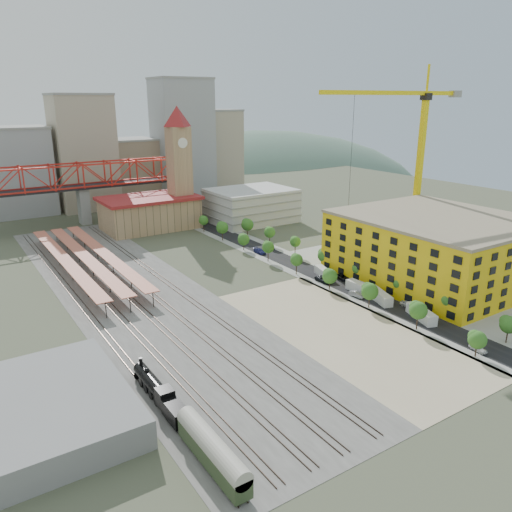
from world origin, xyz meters
TOP-DOWN VIEW (x-y plane):
  - ground at (0.00, 0.00)m, footprint 400.00×400.00m
  - ballast_strip at (-36.00, 17.50)m, footprint 36.00×165.00m
  - dirt_lot at (-4.00, -31.50)m, footprint 28.00×67.00m
  - street_asphalt at (16.00, 15.00)m, footprint 12.00×170.00m
  - sidewalk_west at (10.50, 15.00)m, footprint 3.00×170.00m
  - sidewalk_east at (21.50, 15.00)m, footprint 3.00×170.00m
  - construction_pad at (45.00, -20.00)m, footprint 50.00×90.00m
  - rail_tracks at (-37.80, 17.50)m, footprint 26.56×160.00m
  - platform_canopies at (-41.00, 45.00)m, footprint 16.00×80.00m
  - station_hall at (-5.00, 82.00)m, footprint 38.00×24.00m
  - clock_tower at (8.00, 79.99)m, footprint 12.00×12.00m
  - parking_garage at (36.00, 70.00)m, footprint 34.00×26.00m
  - truss_bridge at (-25.00, 105.00)m, footprint 94.00×9.60m
  - construction_building at (42.00, -20.00)m, footprint 44.60×50.60m
  - warehouse at (-66.00, -30.00)m, footprint 22.00×32.00m
  - street_trees at (16.00, 5.00)m, footprint 15.40×124.40m
  - skyline at (7.47, 142.31)m, footprint 133.00×46.00m
  - distant_hills at (45.28, 260.00)m, footprint 647.00×264.00m
  - locomotive at (-50.00, -34.24)m, footprint 2.67×20.61m
  - coach at (-50.00, -54.14)m, footprint 2.96×17.18m
  - tower_crane at (59.77, 6.66)m, footprint 57.23×7.20m
  - site_trailer_a at (16.00, -36.79)m, footprint 5.51×10.00m
  - site_trailer_b at (16.00, -23.40)m, footprint 5.51×10.00m
  - site_trailer_c at (16.00, -17.09)m, footprint 3.15×10.24m
  - site_trailer_d at (16.00, -1.31)m, footprint 4.73×9.35m
  - car_0 at (13.00, -53.92)m, footprint 2.24×4.25m
  - car_1 at (13.00, -18.13)m, footprint 2.25×4.63m
  - car_2 at (13.00, -4.63)m, footprint 2.65×5.69m
  - car_3 at (13.00, 28.69)m, footprint 2.24×5.42m
  - car_4 at (19.00, -30.26)m, footprint 1.99×4.36m
  - car_5 at (19.00, -12.36)m, footprint 1.49×4.19m
  - car_6 at (19.00, -5.93)m, footprint 2.84×5.23m
  - car_7 at (19.00, 31.38)m, footprint 2.36×4.94m

SIDE VIEW (x-z plane):
  - distant_hills at x=45.28m, z-range -193.04..33.96m
  - ground at x=0.00m, z-range 0.00..0.00m
  - street_trees at x=16.00m, z-range -4.00..4.00m
  - sidewalk_west at x=10.50m, z-range 0.00..0.04m
  - sidewalk_east at x=21.50m, z-range 0.00..0.04m
  - ballast_strip at x=-36.00m, z-range 0.00..0.06m
  - dirt_lot at x=-4.00m, z-range 0.00..0.06m
  - street_asphalt at x=16.00m, z-range 0.00..0.06m
  - construction_pad at x=45.00m, z-range 0.00..0.06m
  - rail_tracks at x=-37.80m, z-range 0.06..0.24m
  - car_5 at x=19.00m, z-range 0.00..1.38m
  - car_0 at x=13.00m, z-range 0.00..1.38m
  - car_7 at x=19.00m, z-range 0.00..1.39m
  - car_6 at x=19.00m, z-range 0.00..1.39m
  - car_4 at x=19.00m, z-range 0.00..1.45m
  - car_1 at x=13.00m, z-range 0.00..1.46m
  - car_3 at x=13.00m, z-range 0.00..1.57m
  - car_2 at x=13.00m, z-range 0.00..1.58m
  - site_trailer_d at x=16.00m, z-range 0.00..2.48m
  - site_trailer_b at x=16.00m, z-range 0.00..2.65m
  - site_trailer_a at x=16.00m, z-range 0.00..2.65m
  - site_trailer_c at x=16.00m, z-range 0.00..2.77m
  - locomotive at x=-50.00m, z-range -0.65..4.50m
  - warehouse at x=-66.00m, z-range 0.00..5.00m
  - coach at x=-50.00m, z-range 0.17..5.56m
  - platform_canopies at x=-41.00m, z-range 1.93..6.06m
  - station_hall at x=-5.00m, z-range 0.12..13.22m
  - parking_garage at x=36.00m, z-range 0.00..14.00m
  - construction_building at x=42.00m, z-range 0.01..18.81m
  - truss_bridge at x=-25.00m, z-range 6.06..31.66m
  - skyline at x=7.47m, z-range -7.19..52.81m
  - clock_tower at x=8.00m, z-range 2.70..54.70m
  - tower_crane at x=59.77m, z-range 7.16..68.33m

